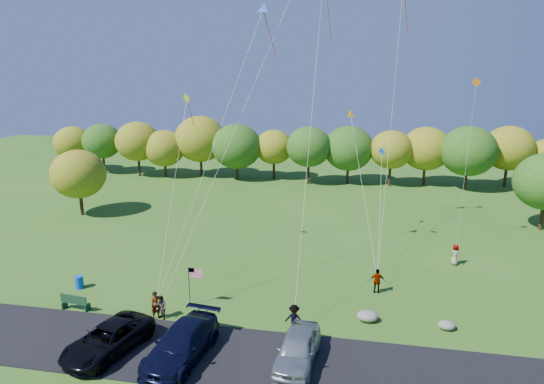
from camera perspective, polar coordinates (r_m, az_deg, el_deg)
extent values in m
plane|color=#2E5C1A|center=(31.26, -3.53, -14.81)|extent=(140.00, 140.00, 0.00)
cube|color=black|center=(27.96, -5.67, -18.70)|extent=(44.00, 6.00, 0.06)
cylinder|color=#3D2A16|center=(77.47, -21.74, 3.41)|extent=(0.36, 0.36, 3.06)
ellipsoid|color=#244F14|center=(76.96, -21.96, 5.74)|extent=(5.10, 5.10, 4.59)
cylinder|color=#3D2A16|center=(74.56, -19.10, 3.17)|extent=(0.36, 0.36, 2.88)
ellipsoid|color=#43691A|center=(73.97, -19.33, 5.87)|extent=(6.53, 6.53, 5.87)
cylinder|color=#3D2A16|center=(74.31, -15.32, 3.22)|extent=(0.36, 0.36, 2.36)
ellipsoid|color=#43691A|center=(73.80, -15.48, 5.44)|extent=(5.39, 5.39, 4.85)
cylinder|color=#3D2A16|center=(70.03, -12.40, 2.75)|extent=(0.36, 0.36, 2.43)
ellipsoid|color=#244F14|center=(69.44, -12.54, 5.35)|extent=(6.18, 6.18, 5.56)
cylinder|color=#3D2A16|center=(67.83, -8.33, 2.83)|extent=(0.36, 0.36, 3.07)
ellipsoid|color=#244F14|center=(67.18, -8.44, 5.82)|extent=(6.31, 6.31, 5.68)
cylinder|color=#3D2A16|center=(67.03, -3.79, 2.58)|extent=(0.36, 0.36, 2.55)
ellipsoid|color=#244F14|center=(66.43, -3.83, 5.24)|extent=(5.80, 5.80, 5.22)
cylinder|color=#3D2A16|center=(66.52, 0.53, 2.71)|extent=(0.36, 0.36, 2.98)
ellipsoid|color=#244F14|center=(65.91, 0.53, 5.48)|extent=(5.45, 5.45, 4.91)
cylinder|color=#3D2A16|center=(64.96, 4.27, 2.11)|extent=(0.36, 0.36, 2.39)
ellipsoid|color=#43691A|center=(64.36, 4.33, 4.77)|extent=(5.74, 5.74, 5.17)
cylinder|color=#3D2A16|center=(67.09, 9.38, 2.53)|extent=(0.36, 0.36, 2.78)
ellipsoid|color=#244F14|center=(66.47, 9.50, 5.35)|extent=(6.03, 6.03, 5.43)
cylinder|color=#3D2A16|center=(67.50, 13.40, 2.28)|extent=(0.36, 0.36, 2.53)
ellipsoid|color=#43691A|center=(66.95, 13.55, 4.75)|extent=(5.18, 5.18, 4.66)
cylinder|color=#3D2A16|center=(67.55, 17.08, 2.24)|extent=(0.36, 0.36, 2.98)
ellipsoid|color=#43691A|center=(66.93, 17.30, 5.05)|extent=(5.77, 5.77, 5.20)
cylinder|color=#3D2A16|center=(67.74, 22.37, 1.64)|extent=(0.36, 0.36, 2.61)
ellipsoid|color=#43691A|center=(67.19, 22.62, 4.06)|extent=(4.95, 4.95, 4.46)
cylinder|color=#3D2A16|center=(68.85, 25.59, 1.38)|extent=(0.36, 0.36, 2.34)
ellipsoid|color=#244F14|center=(68.24, 25.90, 4.10)|extent=(6.65, 6.65, 5.99)
cylinder|color=#3D2A16|center=(54.75, -21.52, -1.21)|extent=(0.36, 0.36, 2.60)
ellipsoid|color=#43691A|center=(54.03, -21.83, 1.97)|extent=(5.60, 5.60, 5.04)
cylinder|color=#3D2A16|center=(53.10, 29.17, -2.45)|extent=(0.36, 0.36, 2.80)
imported|color=black|center=(29.18, -18.75, -16.08)|extent=(3.93, 6.02, 1.54)
imported|color=black|center=(27.60, -10.62, -17.17)|extent=(3.14, 6.25, 1.74)
imported|color=#A1A8AB|center=(26.87, 3.01, -17.95)|extent=(2.31, 5.06, 1.68)
imported|color=#4C4C59|center=(31.78, -13.49, -12.83)|extent=(0.77, 0.78, 1.82)
imported|color=#4C4C59|center=(31.71, -12.88, -13.13)|extent=(0.95, 0.92, 1.54)
imported|color=#4C4C59|center=(29.62, 2.61, -14.65)|extent=(1.15, 0.70, 1.74)
imported|color=#4C4C59|center=(34.87, 12.28, -10.20)|extent=(1.07, 0.50, 1.79)
imported|color=#4C4C59|center=(41.24, 20.73, -6.91)|extent=(0.91, 0.99, 1.70)
cube|color=#163E20|center=(34.61, -22.09, -11.99)|extent=(1.99, 0.38, 0.07)
cube|color=#163E20|center=(34.32, -22.33, -11.63)|extent=(1.98, 0.31, 0.61)
cube|color=#163E20|center=(35.14, -23.22, -12.11)|extent=(0.15, 0.50, 0.46)
cube|color=#163E20|center=(34.29, -20.86, -12.56)|extent=(0.15, 0.50, 0.46)
cylinder|color=blue|center=(37.55, -21.75, -9.83)|extent=(0.61, 0.61, 0.91)
cylinder|color=black|center=(32.80, -9.71, -10.86)|extent=(0.05, 0.05, 2.68)
cube|color=red|center=(32.24, -8.97, -9.41)|extent=(0.97, 0.64, 0.02)
cube|color=navy|center=(32.26, -9.47, -9.04)|extent=(0.39, 0.02, 0.30)
ellipsoid|color=gray|center=(31.51, 11.16, -14.13)|extent=(1.33, 1.04, 0.66)
ellipsoid|color=gray|center=(31.92, 19.85, -14.52)|extent=(1.03, 0.85, 0.53)
cone|color=blue|center=(35.35, -1.08, 20.74)|extent=(1.05, 0.68, 0.87)
cone|color=orange|center=(42.26, 9.27, 8.98)|extent=(0.92, 0.70, 0.79)
cube|color=orange|center=(36.05, 22.93, 11.82)|extent=(0.56, 0.37, 0.64)
cube|color=#B8EF14|center=(38.38, -10.01, 10.81)|extent=(0.70, 0.48, 0.79)
cube|color=blue|center=(41.42, 12.81, 4.67)|extent=(0.58, 0.54, 0.73)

